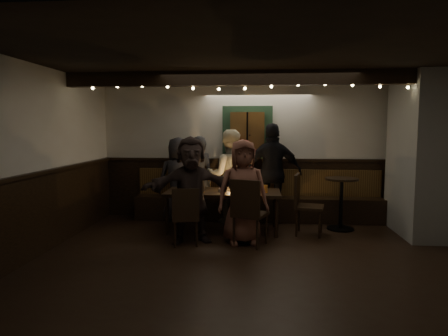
# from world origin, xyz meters

# --- Properties ---
(room) EXTENTS (6.02, 5.01, 2.62)m
(room) POSITION_xyz_m (1.07, 1.42, 1.07)
(room) COLOR black
(room) RESTS_ON ground
(dining_table) EXTENTS (1.91, 0.82, 0.83)m
(dining_table) POSITION_xyz_m (-0.58, 1.40, 0.62)
(dining_table) COLOR black
(dining_table) RESTS_ON ground
(chair_near_left) EXTENTS (0.47, 0.47, 0.87)m
(chair_near_left) POSITION_xyz_m (-1.05, 0.49, 0.49)
(chair_near_left) COLOR black
(chair_near_left) RESTS_ON ground
(chair_near_right) EXTENTS (0.58, 0.58, 1.00)m
(chair_near_right) POSITION_xyz_m (-0.13, 0.53, 0.56)
(chair_near_right) COLOR black
(chair_near_right) RESTS_ON ground
(chair_end) EXTENTS (0.53, 0.53, 0.99)m
(chair_end) POSITION_xyz_m (0.75, 1.30, 0.56)
(chair_end) COLOR black
(chair_end) RESTS_ON ground
(high_top) EXTENTS (0.56, 0.56, 0.89)m
(high_top) POSITION_xyz_m (1.43, 1.67, 0.56)
(high_top) COLOR black
(high_top) RESTS_ON ground
(person_a) EXTENTS (0.84, 0.63, 1.57)m
(person_a) POSITION_xyz_m (-1.47, 2.09, 0.78)
(person_a) COLOR #232227
(person_a) RESTS_ON ground
(person_b) EXTENTS (0.67, 0.54, 1.59)m
(person_b) POSITION_xyz_m (-1.10, 2.09, 0.79)
(person_b) COLOR #25262A
(person_b) RESTS_ON ground
(person_c) EXTENTS (0.89, 0.73, 1.71)m
(person_c) POSITION_xyz_m (-0.52, 2.08, 0.85)
(person_c) COLOR #BAB294
(person_c) RESTS_ON ground
(person_d) EXTENTS (1.09, 0.80, 1.51)m
(person_d) POSITION_xyz_m (-0.29, 2.17, 0.76)
(person_d) COLOR #5D1C19
(person_d) RESTS_ON ground
(person_e) EXTENTS (1.11, 0.57, 1.82)m
(person_e) POSITION_xyz_m (0.28, 2.14, 0.91)
(person_e) COLOR black
(person_e) RESTS_ON ground
(person_f) EXTENTS (1.57, 0.83, 1.61)m
(person_f) POSITION_xyz_m (-1.00, 0.72, 0.81)
(person_f) COLOR #2B201D
(person_f) RESTS_ON ground
(person_g) EXTENTS (0.85, 0.65, 1.57)m
(person_g) POSITION_xyz_m (-0.22, 0.72, 0.78)
(person_g) COLOR brown
(person_g) RESTS_ON ground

